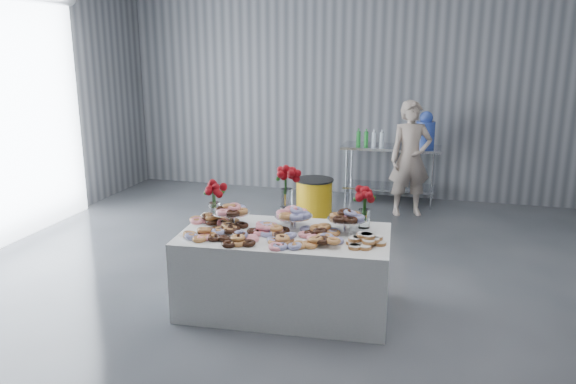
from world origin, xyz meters
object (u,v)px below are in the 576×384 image
object	(u,v)px
water_jug	(425,131)
person	(410,159)
display_table	(285,271)
prep_table	(390,164)
trash_barrel	(314,203)

from	to	relation	value
water_jug	person	bearing A→B (deg)	-106.36
display_table	person	world-z (taller)	person
prep_table	trash_barrel	size ratio (longest dim) A/B	2.24
display_table	person	bearing A→B (deg)	75.22
display_table	prep_table	distance (m)	4.04
display_table	trash_barrel	bearing A→B (deg)	96.77
water_jug	trash_barrel	xyz separation A→B (m)	(-1.37, -1.52, -0.81)
water_jug	display_table	bearing A→B (deg)	-105.01
person	trash_barrel	size ratio (longest dim) A/B	2.49
person	trash_barrel	distance (m)	1.60
prep_table	person	bearing A→B (deg)	-60.29
prep_table	water_jug	world-z (taller)	water_jug
display_table	prep_table	world-z (taller)	prep_table
display_table	trash_barrel	size ratio (longest dim) A/B	2.84
display_table	person	xyz separation A→B (m)	(0.90, 3.42, 0.46)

